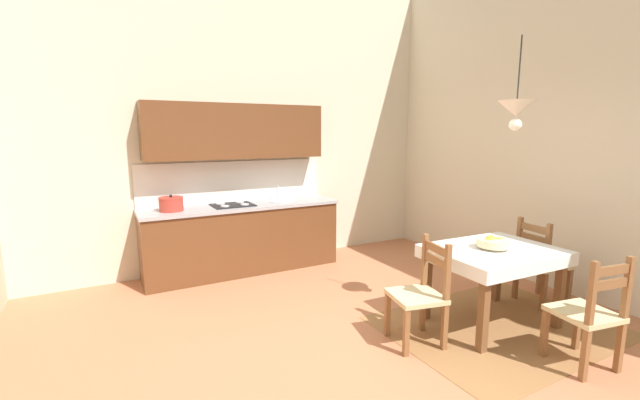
{
  "coord_description": "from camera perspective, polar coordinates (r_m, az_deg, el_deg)",
  "views": [
    {
      "loc": [
        -1.84,
        -2.55,
        1.84
      ],
      "look_at": [
        0.1,
        0.99,
        1.17
      ],
      "focal_mm": 23.0,
      "sensor_mm": 36.0,
      "label": 1
    }
  ],
  "objects": [
    {
      "name": "fruit_bowl",
      "position": [
        4.2,
        22.91,
        -5.48
      ],
      "size": [
        0.3,
        0.3,
        0.12
      ],
      "color": "beige",
      "rests_on": "dining_table"
    },
    {
      "name": "dining_table",
      "position": [
        4.28,
        22.95,
        -8.06
      ],
      "size": [
        1.21,
        0.94,
        0.75
      ],
      "color": "brown",
      "rests_on": "ground_plane"
    },
    {
      "name": "ground_plane",
      "position": [
        3.67,
        6.58,
        -21.61
      ],
      "size": [
        6.24,
        6.39,
        0.1
      ],
      "primitive_type": "cube",
      "color": "#B7704C"
    },
    {
      "name": "area_rug",
      "position": [
        4.44,
        23.48,
        -15.83
      ],
      "size": [
        2.1,
        1.6,
        0.01
      ],
      "primitive_type": "cube",
      "color": "#95673C",
      "rests_on": "ground_plane"
    },
    {
      "name": "kitchen_cabinetry",
      "position": [
        5.51,
        -10.95,
        -1.03
      ],
      "size": [
        2.56,
        0.63,
        2.2
      ],
      "color": "brown",
      "rests_on": "ground_plane"
    },
    {
      "name": "dining_chair_tv_side",
      "position": [
        3.77,
        13.79,
        -12.63
      ],
      "size": [
        0.5,
        0.5,
        0.93
      ],
      "color": "#D1BC89",
      "rests_on": "ground_plane"
    },
    {
      "name": "dining_chair_window_side",
      "position": [
        5.05,
        28.35,
        -7.8
      ],
      "size": [
        0.47,
        0.47,
        0.93
      ],
      "color": "#D1BC89",
      "rests_on": "ground_plane"
    },
    {
      "name": "pendant_lamp",
      "position": [
        4.03,
        25.65,
        11.26
      ],
      "size": [
        0.32,
        0.32,
        0.8
      ],
      "color": "black"
    },
    {
      "name": "wall_back",
      "position": [
        5.81,
        -10.37,
        11.11
      ],
      "size": [
        6.24,
        0.12,
        4.05
      ],
      "primitive_type": "cube",
      "color": "beige",
      "rests_on": "ground_plane"
    },
    {
      "name": "dining_chair_camera_side",
      "position": [
        3.91,
        33.33,
        -13.14
      ],
      "size": [
        0.49,
        0.49,
        0.93
      ],
      "color": "#D1BC89",
      "rests_on": "ground_plane"
    },
    {
      "name": "wall_right",
      "position": [
        5.37,
        33.45,
        9.88
      ],
      "size": [
        0.12,
        6.39,
        4.05
      ],
      "primitive_type": "cube",
      "color": "beige",
      "rests_on": "ground_plane"
    }
  ]
}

